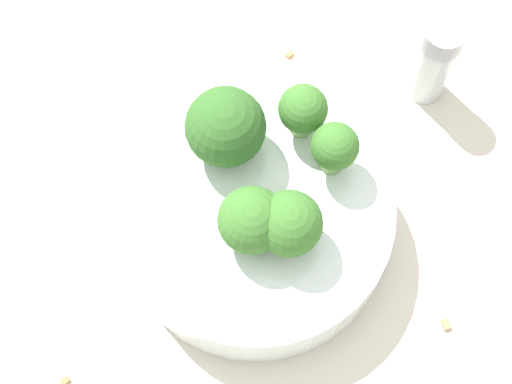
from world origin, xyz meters
name	(u,v)px	position (x,y,z in m)	size (l,w,h in m)	color
ground_plane	(256,232)	(0.00, 0.00, 0.00)	(3.00, 3.00, 0.00)	beige
bowl	(256,220)	(0.00, 0.00, 0.02)	(0.19, 0.19, 0.05)	silver
broccoli_floret_0	(294,219)	(-0.03, 0.00, 0.08)	(0.04, 0.04, 0.05)	#8EB770
broccoli_floret_1	(335,148)	(-0.01, -0.06, 0.08)	(0.03, 0.03, 0.05)	#7A9E5B
broccoli_floret_2	(303,110)	(0.02, -0.06, 0.08)	(0.03, 0.03, 0.04)	#84AD66
broccoli_floret_3	(252,221)	(-0.01, 0.01, 0.08)	(0.04, 0.04, 0.05)	#84AD66
broccoli_floret_4	(225,127)	(0.05, -0.02, 0.08)	(0.05, 0.05, 0.06)	#7A9E5B
pepper_shaker	(435,61)	(-0.01, -0.18, 0.04)	(0.03, 0.03, 0.08)	#B2B7BC
almond_crumb_1	(446,324)	(-0.14, -0.04, 0.00)	(0.01, 0.01, 0.01)	#AD7F4C
almond_crumb_2	(290,54)	(0.09, -0.12, 0.00)	(0.01, 0.00, 0.01)	olive
almond_crumb_3	(64,381)	(0.02, 0.17, 0.00)	(0.01, 0.00, 0.01)	olive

